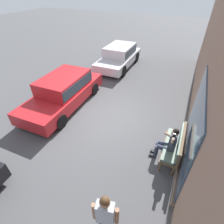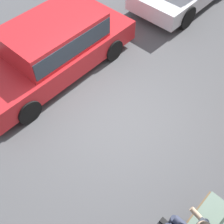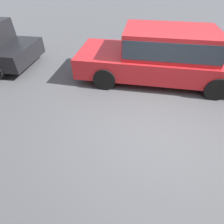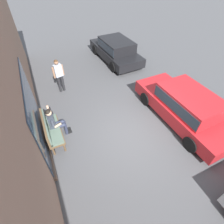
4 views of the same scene
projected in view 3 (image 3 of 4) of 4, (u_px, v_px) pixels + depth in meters
name	position (u px, v px, depth m)	size (l,w,h in m)	color
ground_plane	(154.00, 133.00, 3.65)	(60.00, 60.00, 0.00)	#4C4C4F
parked_car_mid	(163.00, 54.00, 4.87)	(4.66, 1.94, 1.43)	red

